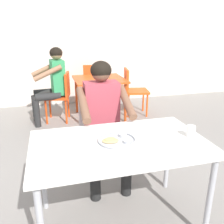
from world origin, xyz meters
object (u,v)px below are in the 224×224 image
(chair_red_far, at_px, (93,83))
(chair_foreground, at_px, (99,127))
(chair_red_right, at_px, (132,88))
(patron_background, at_px, (53,79))
(thali_tray, at_px, (117,140))
(drinking_cup, at_px, (191,131))
(table_background_red, at_px, (99,83))
(table_foreground, at_px, (120,151))
(chair_red_left, at_px, (61,93))
(diner_foreground, at_px, (103,113))

(chair_red_far, bearing_deg, chair_foreground, -98.82)
(chair_red_right, xyz_separation_m, chair_red_far, (-0.61, 0.66, -0.01))
(patron_background, bearing_deg, thali_tray, -80.95)
(drinking_cup, relative_size, table_background_red, 0.10)
(table_foreground, relative_size, chair_red_left, 1.54)
(thali_tray, distance_m, chair_red_right, 2.69)
(table_foreground, distance_m, diner_foreground, 0.64)
(drinking_cup, height_order, chair_red_right, chair_red_right)
(chair_red_left, height_order, chair_red_right, chair_red_right)
(thali_tray, relative_size, chair_foreground, 0.33)
(chair_red_left, bearing_deg, chair_red_far, 44.90)
(chair_red_right, xyz_separation_m, patron_background, (-1.40, -0.01, 0.24))
(chair_red_right, bearing_deg, chair_foreground, -120.37)
(chair_foreground, relative_size, chair_red_far, 0.99)
(table_foreground, bearing_deg, table_background_red, 81.47)
(table_foreground, bearing_deg, chair_red_left, 96.58)
(chair_foreground, bearing_deg, table_foreground, -91.65)
(diner_foreground, relative_size, chair_red_left, 1.47)
(table_background_red, bearing_deg, patron_background, -179.26)
(thali_tray, height_order, table_background_red, thali_tray)
(chair_red_right, bearing_deg, table_foreground, -111.58)
(table_background_red, xyz_separation_m, chair_red_right, (0.61, -0.01, -0.13))
(table_foreground, distance_m, chair_foreground, 0.87)
(chair_red_left, bearing_deg, thali_tray, -83.73)
(diner_foreground, bearing_deg, chair_red_right, 62.62)
(chair_foreground, xyz_separation_m, chair_red_far, (0.36, 2.31, -0.01))
(drinking_cup, height_order, patron_background, patron_background)
(diner_foreground, xyz_separation_m, patron_background, (-0.43, 1.86, 0.00))
(diner_foreground, distance_m, table_background_red, 1.91)
(diner_foreground, height_order, patron_background, patron_background)
(thali_tray, height_order, chair_foreground, chair_foreground)
(chair_red_right, bearing_deg, table_background_red, 179.53)
(thali_tray, distance_m, chair_red_far, 3.18)
(table_foreground, bearing_deg, chair_red_right, 68.42)
(drinking_cup, height_order, diner_foreground, diner_foreground)
(diner_foreground, xyz_separation_m, chair_red_left, (-0.31, 1.86, -0.25))
(thali_tray, relative_size, diner_foreground, 0.23)
(table_background_red, relative_size, chair_red_left, 1.02)
(patron_background, bearing_deg, chair_red_right, 0.21)
(table_foreground, height_order, chair_foreground, chair_foreground)
(table_foreground, height_order, chair_red_far, chair_red_far)
(chair_red_far, relative_size, patron_background, 0.69)
(drinking_cup, relative_size, chair_red_far, 0.10)
(chair_red_far, bearing_deg, patron_background, -139.95)
(drinking_cup, distance_m, chair_red_left, 2.70)
(table_background_red, distance_m, chair_red_left, 0.68)
(drinking_cup, distance_m, table_background_red, 2.57)
(drinking_cup, distance_m, chair_foreground, 1.08)
(chair_red_far, bearing_deg, table_background_red, -90.57)
(chair_red_right, bearing_deg, thali_tray, -112.03)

